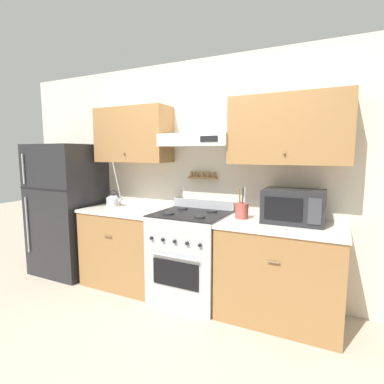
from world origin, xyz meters
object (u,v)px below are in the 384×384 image
Objects in this scene: stove_range at (191,256)px; utensil_crock at (242,210)px; refrigerator at (68,209)px; microwave at (293,206)px; tea_kettle at (114,200)px.

utensil_crock is at bearing 9.11° from stove_range.
refrigerator reaches higher than microwave.
stove_range is at bearing -4.37° from tea_kettle.
tea_kettle is at bearing 175.63° from stove_range.
tea_kettle is 1.61m from utensil_crock.
stove_range is 1.17m from microwave.
utensil_crock is at bearing 0.00° from tea_kettle.
refrigerator reaches higher than tea_kettle.
refrigerator is at bearing -179.35° from stove_range.
tea_kettle is (-1.09, 0.08, 0.51)m from stove_range.
refrigerator is at bearing -171.33° from tea_kettle.
stove_range is 1.80m from refrigerator.
utensil_crock is (2.29, 0.10, 0.16)m from refrigerator.
stove_range is at bearing -170.89° from utensil_crock.
utensil_crock reaches higher than stove_range.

